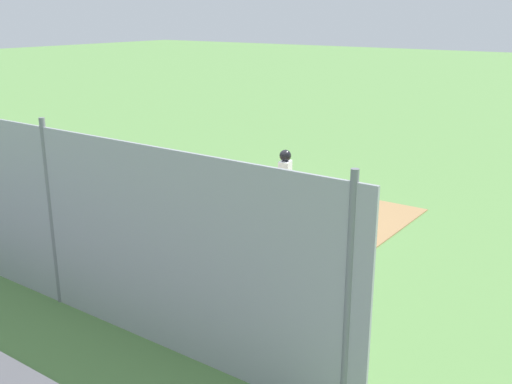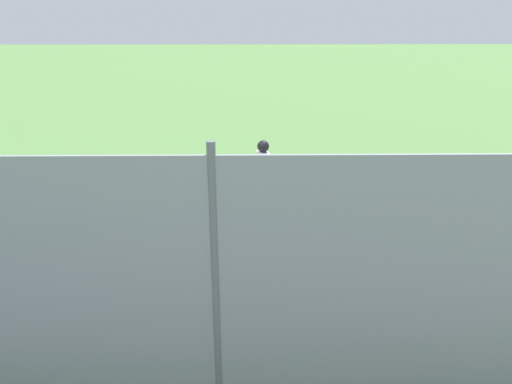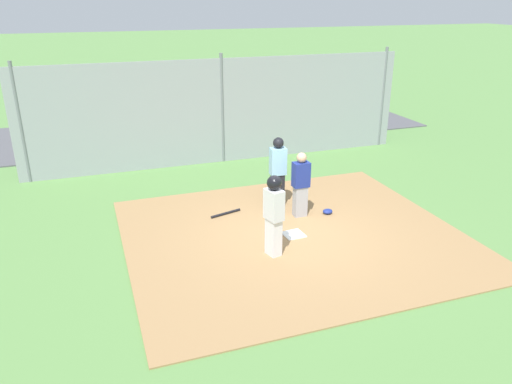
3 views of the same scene
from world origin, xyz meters
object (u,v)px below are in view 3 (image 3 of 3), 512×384
catcher (301,184)px  catcher_mask (328,211)px  baseball_bat (226,213)px  umpire (278,171)px  runner (274,210)px  parked_car_blue (322,104)px  home_plate (294,234)px  parked_car_silver (186,114)px

catcher → catcher_mask: catcher is taller
catcher → baseball_bat: bearing=-111.5°
umpire → runner: (1.00, 2.31, 0.05)m
umpire → runner: 2.52m
catcher → runner: (1.28, 1.57, 0.17)m
runner → catcher_mask: (-1.96, -1.44, -0.92)m
umpire → parked_car_blue: (-5.37, -8.37, -0.34)m
home_plate → baseball_bat: bearing=-54.3°
parked_car_silver → umpire: bearing=-82.6°
catcher → parked_car_blue: 10.43m
catcher → parked_car_silver: size_ratio=0.36×
catcher → umpire: bearing=-159.3°
catcher → parked_car_silver: catcher is taller
parked_car_silver → catcher: bearing=-81.1°
baseball_bat → catcher_mask: bearing=145.7°
parked_car_blue → baseball_bat: bearing=-133.6°
runner → baseball_bat: (0.37, -2.21, -0.95)m
catcher → catcher_mask: size_ratio=6.53×
baseball_bat → parked_car_blue: parked_car_blue is taller
parked_car_silver → runner: bearing=-88.7°
home_plate → catcher_mask: 1.45m
runner → catcher_mask: size_ratio=7.08×
catcher → parked_car_blue: size_ratio=0.36×
catcher → runner: size_ratio=0.92×
umpire → catcher_mask: umpire is taller
runner → parked_car_blue: size_ratio=0.39×
home_plate → baseball_bat: (1.11, -1.54, 0.02)m
home_plate → catcher: size_ratio=0.28×
catcher → baseball_bat: 1.94m
home_plate → parked_car_silver: parked_car_silver is taller
catcher → catcher_mask: (-0.68, 0.13, -0.75)m
baseball_bat → home_plate: bearing=109.7°
runner → parked_car_silver: size_ratio=0.39×
catcher → catcher_mask: bearing=78.9°
home_plate → runner: bearing=42.1°
home_plate → parked_car_silver: bearing=-88.6°
baseball_bat → parked_car_blue: 10.83m
home_plate → parked_car_blue: parked_car_blue is taller
umpire → parked_car_blue: umpire is taller
home_plate → umpire: 1.90m
home_plate → baseball_bat: 1.90m
parked_car_blue → parked_car_silver: (5.89, -0.07, 0.00)m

